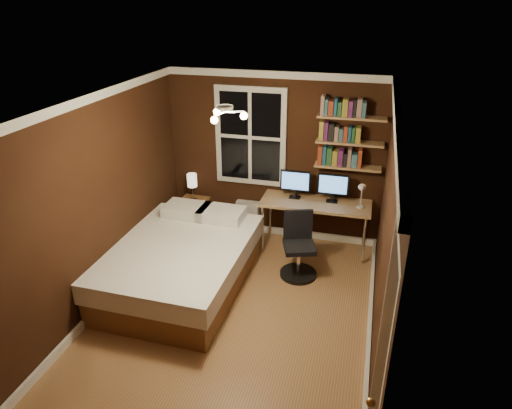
% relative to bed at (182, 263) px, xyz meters
% --- Properties ---
extents(floor, '(4.20, 4.20, 0.00)m').
position_rel_bed_xyz_m(floor, '(0.81, -0.40, -0.32)').
color(floor, brown).
rests_on(floor, ground).
extents(wall_back, '(3.20, 0.04, 2.50)m').
position_rel_bed_xyz_m(wall_back, '(0.81, 1.70, 0.93)').
color(wall_back, black).
rests_on(wall_back, ground).
extents(wall_left, '(0.04, 4.20, 2.50)m').
position_rel_bed_xyz_m(wall_left, '(-0.79, -0.40, 0.93)').
color(wall_left, black).
rests_on(wall_left, ground).
extents(wall_right, '(0.04, 4.20, 2.50)m').
position_rel_bed_xyz_m(wall_right, '(2.41, -0.40, 0.93)').
color(wall_right, black).
rests_on(wall_right, ground).
extents(ceiling, '(3.20, 4.20, 0.02)m').
position_rel_bed_xyz_m(ceiling, '(0.81, -0.40, 2.18)').
color(ceiling, white).
rests_on(ceiling, wall_back).
extents(window, '(1.06, 0.06, 1.46)m').
position_rel_bed_xyz_m(window, '(0.46, 1.66, 1.23)').
color(window, silver).
rests_on(window, wall_back).
extents(door, '(0.03, 0.82, 2.05)m').
position_rel_bed_xyz_m(door, '(2.40, -1.95, 0.70)').
color(door, black).
rests_on(door, ground).
extents(door_knob, '(0.06, 0.06, 0.06)m').
position_rel_bed_xyz_m(door_knob, '(2.36, -2.25, 0.68)').
color(door_knob, tan).
rests_on(door_knob, door).
extents(ceiling_fixture, '(0.44, 0.44, 0.18)m').
position_rel_bed_xyz_m(ceiling_fixture, '(0.81, -0.50, 2.08)').
color(ceiling_fixture, beige).
rests_on(ceiling_fixture, ceiling).
extents(bookshelf_lower, '(0.92, 0.22, 0.03)m').
position_rel_bed_xyz_m(bookshelf_lower, '(1.89, 1.58, 0.93)').
color(bookshelf_lower, '#A17C4E').
rests_on(bookshelf_lower, wall_back).
extents(books_row_lower, '(0.54, 0.16, 0.23)m').
position_rel_bed_xyz_m(books_row_lower, '(1.89, 1.58, 1.06)').
color(books_row_lower, '#94361B').
rests_on(books_row_lower, bookshelf_lower).
extents(bookshelf_middle, '(0.92, 0.22, 0.03)m').
position_rel_bed_xyz_m(bookshelf_middle, '(1.89, 1.58, 1.28)').
color(bookshelf_middle, '#A17C4E').
rests_on(bookshelf_middle, wall_back).
extents(books_row_middle, '(0.54, 0.16, 0.23)m').
position_rel_bed_xyz_m(books_row_middle, '(1.89, 1.58, 1.41)').
color(books_row_middle, navy).
rests_on(books_row_middle, bookshelf_middle).
extents(bookshelf_upper, '(0.92, 0.22, 0.03)m').
position_rel_bed_xyz_m(bookshelf_upper, '(1.89, 1.58, 1.63)').
color(bookshelf_upper, '#A17C4E').
rests_on(bookshelf_upper, wall_back).
extents(books_row_upper, '(0.60, 0.16, 0.23)m').
position_rel_bed_xyz_m(books_row_upper, '(1.89, 1.58, 1.76)').
color(books_row_upper, '#214E29').
rests_on(books_row_upper, bookshelf_upper).
extents(bed, '(1.63, 2.24, 0.75)m').
position_rel_bed_xyz_m(bed, '(0.00, 0.00, 0.00)').
color(bed, brown).
rests_on(bed, ground).
extents(nightstand, '(0.43, 0.43, 0.52)m').
position_rel_bed_xyz_m(nightstand, '(-0.41, 1.45, -0.06)').
color(nightstand, brown).
rests_on(nightstand, ground).
extents(bedside_lamp, '(0.15, 0.15, 0.44)m').
position_rel_bed_xyz_m(bedside_lamp, '(-0.41, 1.45, 0.42)').
color(bedside_lamp, white).
rests_on(bedside_lamp, nightstand).
extents(radiator, '(0.35, 0.12, 0.53)m').
position_rel_bed_xyz_m(radiator, '(0.43, 1.59, -0.06)').
color(radiator, beige).
rests_on(radiator, ground).
extents(desk, '(1.56, 0.59, 0.74)m').
position_rel_bed_xyz_m(desk, '(1.50, 1.38, 0.36)').
color(desk, '#A17C4E').
rests_on(desk, ground).
extents(monitor_left, '(0.44, 0.12, 0.42)m').
position_rel_bed_xyz_m(monitor_left, '(1.18, 1.46, 0.63)').
color(monitor_left, black).
rests_on(monitor_left, desk).
extents(monitor_right, '(0.44, 0.12, 0.42)m').
position_rel_bed_xyz_m(monitor_right, '(1.72, 1.46, 0.63)').
color(monitor_right, black).
rests_on(monitor_right, desk).
extents(desk_lamp, '(0.14, 0.32, 0.44)m').
position_rel_bed_xyz_m(desk_lamp, '(2.12, 1.28, 0.64)').
color(desk_lamp, silver).
rests_on(desk_lamp, desk).
extents(office_chair, '(0.51, 0.51, 0.89)m').
position_rel_bed_xyz_m(office_chair, '(1.40, 0.63, 0.01)').
color(office_chair, black).
rests_on(office_chair, ground).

